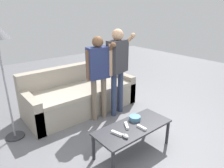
{
  "coord_description": "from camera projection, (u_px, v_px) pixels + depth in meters",
  "views": [
    {
      "loc": [
        -1.72,
        -1.72,
        1.88
      ],
      "look_at": [
        0.06,
        0.46,
        0.84
      ],
      "focal_mm": 33.04,
      "sensor_mm": 36.0,
      "label": 1
    }
  ],
  "objects": [
    {
      "name": "game_remote_wand_far",
      "position": [
        117.0,
        133.0,
        2.58
      ],
      "size": [
        0.07,
        0.17,
        0.03
      ],
      "color": "white",
      "rests_on": "coffee_table"
    },
    {
      "name": "player_right",
      "position": [
        118.0,
        63.0,
        3.59
      ],
      "size": [
        0.49,
        0.31,
        1.56
      ],
      "color": "#2D3856",
      "rests_on": "ground"
    },
    {
      "name": "couch",
      "position": [
        80.0,
        95.0,
        3.99
      ],
      "size": [
        2.09,
        0.88,
        0.83
      ],
      "color": "#9E9384",
      "rests_on": "ground"
    },
    {
      "name": "game_remote_wand_spare",
      "position": [
        142.0,
        128.0,
        2.7
      ],
      "size": [
        0.04,
        0.15,
        0.03
      ],
      "color": "white",
      "rests_on": "coffee_table"
    },
    {
      "name": "snack_bowl",
      "position": [
        135.0,
        118.0,
        2.91
      ],
      "size": [
        0.16,
        0.16,
        0.06
      ],
      "primitive_type": "cylinder",
      "color": "teal",
      "rests_on": "coffee_table"
    },
    {
      "name": "game_remote_wand_near",
      "position": [
        127.0,
        126.0,
        2.75
      ],
      "size": [
        0.11,
        0.15,
        0.03
      ],
      "color": "white",
      "rests_on": "coffee_table"
    },
    {
      "name": "player_center",
      "position": [
        98.0,
        69.0,
        3.43
      ],
      "size": [
        0.43,
        0.37,
        1.47
      ],
      "color": "#756656",
      "rests_on": "ground"
    },
    {
      "name": "game_remote_nunchuk",
      "position": [
        126.0,
        136.0,
        2.51
      ],
      "size": [
        0.06,
        0.09,
        0.05
      ],
      "color": "white",
      "rests_on": "coffee_table"
    },
    {
      "name": "coffee_table",
      "position": [
        133.0,
        129.0,
        2.78
      ],
      "size": [
        1.09,
        0.47,
        0.39
      ],
      "color": "#2D2D33",
      "rests_on": "ground"
    },
    {
      "name": "ground_plane",
      "position": [
        129.0,
        149.0,
        2.93
      ],
      "size": [
        12.0,
        12.0,
        0.0
      ],
      "primitive_type": "plane",
      "color": "slate"
    }
  ]
}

